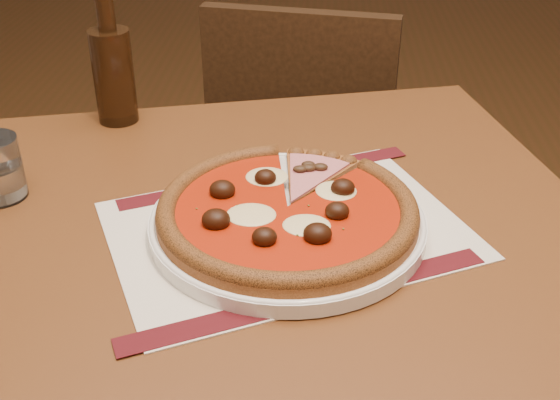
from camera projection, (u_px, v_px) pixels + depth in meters
The scene contains 7 objects.
table at pixel (279, 295), 0.90m from camera, with size 0.97×0.97×0.75m.
chair_far at pixel (306, 153), 1.62m from camera, with size 0.45×0.45×0.84m.
placemat at pixel (287, 230), 0.85m from camera, with size 0.41×0.30×0.00m, color white.
plate at pixel (287, 223), 0.84m from camera, with size 0.33×0.33×0.02m, color white.
pizza at pixel (287, 209), 0.83m from camera, with size 0.31×0.31×0.04m.
ham_slice at pixel (321, 178), 0.90m from camera, with size 0.10×0.15×0.02m.
bottle at pixel (113, 71), 1.08m from camera, with size 0.06×0.06×0.21m.
Camera 1 is at (-0.13, -1.70, 1.22)m, focal length 45.00 mm.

